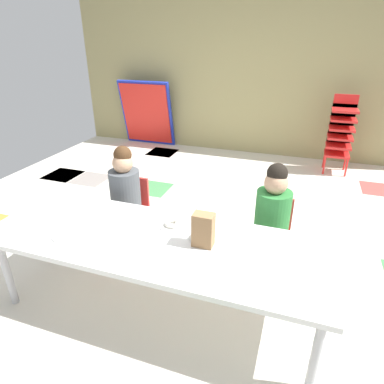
{
  "coord_description": "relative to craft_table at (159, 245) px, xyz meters",
  "views": [
    {
      "loc": [
        0.81,
        -2.51,
        1.74
      ],
      "look_at": [
        0.16,
        -0.62,
        0.79
      ],
      "focal_mm": 31.05,
      "sensor_mm": 36.0,
      "label": 1
    }
  ],
  "objects": [
    {
      "name": "folded_activity_table",
      "position": [
        -1.78,
        3.45,
        0.03
      ],
      "size": [
        0.9,
        0.29,
        1.09
      ],
      "color": "#1E33BF",
      "rests_on": "ground_plane"
    },
    {
      "name": "craft_table",
      "position": [
        0.0,
        0.0,
        0.0
      ],
      "size": [
        2.17,
        0.79,
        0.54
      ],
      "color": "white",
      "rests_on": "ground_plane"
    },
    {
      "name": "back_wall",
      "position": [
        -0.02,
        3.65,
        0.8
      ],
      "size": [
        5.87,
        0.1,
        2.61
      ],
      "primitive_type": "cube",
      "color": "tan",
      "rests_on": "ground_plane"
    },
    {
      "name": "ground_plane",
      "position": [
        -0.03,
        0.88,
        -0.51
      ],
      "size": [
        5.87,
        5.56,
        0.02
      ],
      "color": "silver"
    },
    {
      "name": "kid_chair_red_stack",
      "position": [
        1.25,
        3.16,
        0.07
      ],
      "size": [
        0.32,
        0.3,
        1.04
      ],
      "color": "red",
      "rests_on": "ground_plane"
    },
    {
      "name": "paper_bag_brown",
      "position": [
        0.29,
        0.04,
        0.15
      ],
      "size": [
        0.13,
        0.09,
        0.22
      ],
      "primitive_type": "cube",
      "color": "#9E754C",
      "rests_on": "craft_table"
    },
    {
      "name": "donut_powdered_loose",
      "position": [
        0.24,
        0.09,
        0.06
      ],
      "size": [
        0.12,
        0.12,
        0.03
      ],
      "primitive_type": "torus",
      "color": "white",
      "rests_on": "craft_table"
    },
    {
      "name": "donut_powdered_on_plate",
      "position": [
        0.02,
        0.18,
        0.06
      ],
      "size": [
        0.11,
        0.11,
        0.03
      ],
      "primitive_type": "torus",
      "color": "white",
      "rests_on": "craft_table"
    },
    {
      "name": "paper_plate_center_table",
      "position": [
        -0.6,
        -0.16,
        0.04
      ],
      "size": [
        0.18,
        0.18,
        0.01
      ],
      "primitive_type": "cylinder",
      "color": "white",
      "rests_on": "craft_table"
    },
    {
      "name": "seated_child_middle_seat",
      "position": [
        0.65,
        0.62,
        0.05
      ],
      "size": [
        0.32,
        0.31,
        0.92
      ],
      "color": "red",
      "rests_on": "ground_plane"
    },
    {
      "name": "seated_child_near_camera",
      "position": [
        -0.6,
        0.62,
        0.05
      ],
      "size": [
        0.32,
        0.31,
        0.92
      ],
      "color": "red",
      "rests_on": "ground_plane"
    },
    {
      "name": "paper_plate_near_edge",
      "position": [
        0.02,
        0.18,
        0.04
      ],
      "size": [
        0.18,
        0.18,
        0.01
      ],
      "primitive_type": "cylinder",
      "color": "white",
      "rests_on": "craft_table"
    }
  ]
}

